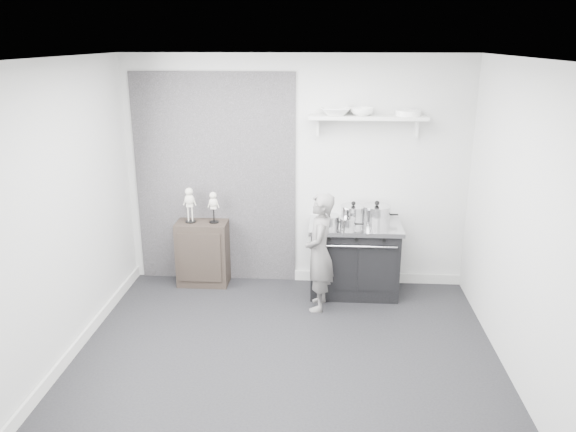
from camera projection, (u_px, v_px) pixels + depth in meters
name	position (u px, v px, depth m)	size (l,w,h in m)	color
ground	(285.00, 358.00, 5.25)	(4.00, 4.00, 0.00)	black
room_shell	(276.00, 184.00, 4.90)	(4.02, 3.62, 2.71)	silver
wall_shelf	(368.00, 118.00, 6.18)	(1.30, 0.26, 0.24)	silver
stove	(354.00, 258.00, 6.48)	(1.05, 0.65, 0.84)	black
side_cabinet	(203.00, 253.00, 6.73)	(0.60, 0.35, 0.78)	black
child	(319.00, 252.00, 6.03)	(0.48, 0.31, 1.31)	slate
pot_front_left	(329.00, 221.00, 6.24)	(0.33, 0.24, 0.18)	silver
pot_back_left	(353.00, 213.00, 6.44)	(0.38, 0.29, 0.24)	silver
pot_back_right	(377.00, 214.00, 6.41)	(0.41, 0.32, 0.25)	silver
pot_front_center	(348.00, 223.00, 6.20)	(0.26, 0.18, 0.15)	silver
skeleton_full	(190.00, 202.00, 6.54)	(0.14, 0.09, 0.48)	beige
skeleton_torso	(213.00, 205.00, 6.53)	(0.12, 0.08, 0.43)	beige
bowl_large	(336.00, 111.00, 6.18)	(0.34, 0.34, 0.08)	white
bowl_small	(362.00, 112.00, 6.16)	(0.26, 0.26, 0.08)	white
plate_stack	(408.00, 113.00, 6.13)	(0.27, 0.27, 0.06)	white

